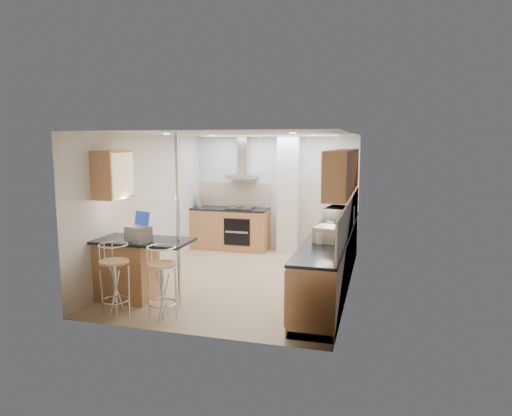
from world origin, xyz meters
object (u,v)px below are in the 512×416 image
(bar_stool_end, at_px, (162,283))
(bread_bin, at_px, (328,234))
(laptop, at_px, (139,234))
(bar_stool_near, at_px, (115,280))
(microwave, at_px, (339,217))

(bar_stool_end, bearing_deg, bread_bin, -42.47)
(bar_stool_end, distance_m, bread_bin, 2.46)
(laptop, distance_m, bar_stool_end, 0.91)
(bar_stool_near, xyz_separation_m, bar_stool_end, (0.68, 0.05, -0.00))
(microwave, distance_m, laptop, 3.40)
(microwave, distance_m, bar_stool_end, 3.36)
(microwave, distance_m, bar_stool_near, 3.85)
(bar_stool_end, height_order, bread_bin, bread_bin)
(microwave, xyz_separation_m, bar_stool_end, (-2.07, -2.58, -0.58))
(laptop, bearing_deg, bar_stool_near, -77.71)
(microwave, bearing_deg, bar_stool_end, 151.30)
(microwave, bearing_deg, bar_stool_near, 143.79)
(laptop, xyz_separation_m, bread_bin, (2.60, 0.87, -0.02))
(bar_stool_near, bearing_deg, bar_stool_end, 22.46)
(laptop, bearing_deg, bread_bin, 42.10)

